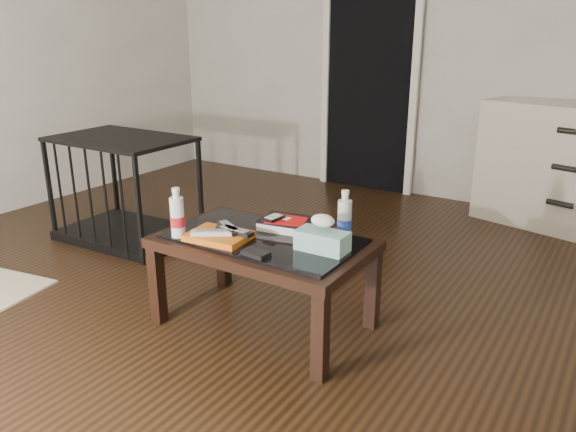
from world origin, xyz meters
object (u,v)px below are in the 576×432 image
object	(u,v)px
textbook	(287,224)
water_bottle_right	(345,215)
pet_crate	(127,206)
tissue_box	(322,241)
coffee_table	(263,250)
water_bottle_left	(177,212)
dresser	(570,168)

from	to	relation	value
textbook	water_bottle_right	bearing A→B (deg)	-6.01
pet_crate	water_bottle_right	distance (m)	1.88
water_bottle_right	tissue_box	size ratio (longest dim) A/B	1.03
coffee_table	textbook	xyz separation A→B (m)	(0.03, 0.16, 0.09)
coffee_table	textbook	world-z (taller)	textbook
coffee_table	water_bottle_right	world-z (taller)	water_bottle_right
pet_crate	water_bottle_right	xyz separation A→B (m)	(1.82, -0.31, 0.35)
water_bottle_left	coffee_table	bearing A→B (deg)	30.69
water_bottle_left	tissue_box	distance (m)	0.70
water_bottle_right	tissue_box	world-z (taller)	water_bottle_right
pet_crate	water_bottle_left	distance (m)	1.38
dresser	coffee_table	bearing A→B (deg)	-100.34
dresser	pet_crate	distance (m)	3.14
water_bottle_left	water_bottle_right	xyz separation A→B (m)	(0.68, 0.38, 0.00)
coffee_table	textbook	size ratio (longest dim) A/B	4.00
textbook	coffee_table	bearing A→B (deg)	-108.11
pet_crate	water_bottle_left	world-z (taller)	pet_crate
textbook	dresser	bearing A→B (deg)	56.52
water_bottle_right	water_bottle_left	bearing A→B (deg)	-150.74
pet_crate	water_bottle_right	size ratio (longest dim) A/B	3.89
dresser	water_bottle_right	xyz separation A→B (m)	(-0.70, -2.16, 0.13)
water_bottle_left	pet_crate	bearing A→B (deg)	148.82
tissue_box	pet_crate	bearing A→B (deg)	164.21
textbook	water_bottle_left	xyz separation A→B (m)	(-0.37, -0.37, 0.10)
pet_crate	tissue_box	size ratio (longest dim) A/B	4.02
dresser	water_bottle_left	size ratio (longest dim) A/B	5.40
coffee_table	tissue_box	world-z (taller)	tissue_box
coffee_table	dresser	xyz separation A→B (m)	(1.04, 2.34, 0.05)
water_bottle_right	tissue_box	bearing A→B (deg)	-96.40
dresser	water_bottle_left	distance (m)	2.90
water_bottle_left	water_bottle_right	world-z (taller)	same
coffee_table	water_bottle_right	xyz separation A→B (m)	(0.34, 0.18, 0.18)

